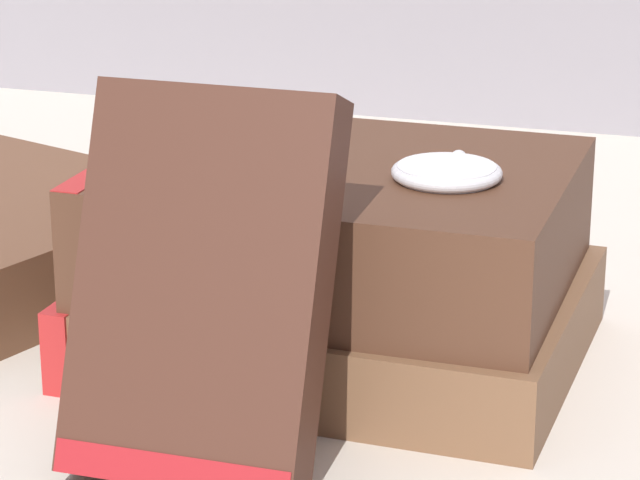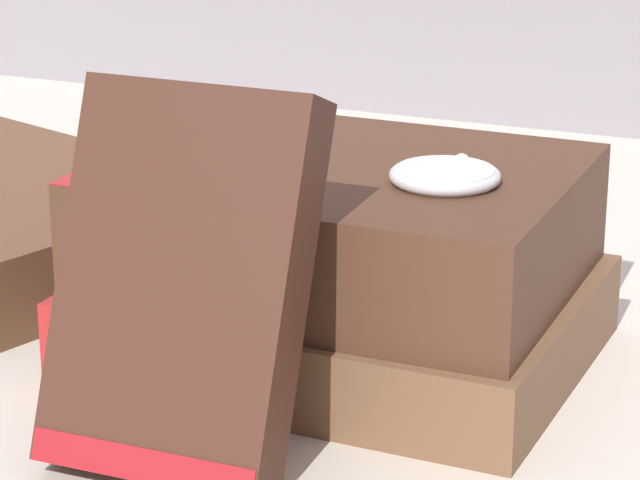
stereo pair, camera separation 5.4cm
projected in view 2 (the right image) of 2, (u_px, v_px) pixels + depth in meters
name	position (u px, v px, depth m)	size (l,w,h in m)	color
ground_plane	(270.00, 343.00, 0.67)	(3.00, 3.00, 0.00)	beige
book_flat_bottom	(330.00, 317.00, 0.66)	(0.21, 0.16, 0.04)	brown
book_flat_top	(331.00, 220.00, 0.64)	(0.19, 0.15, 0.05)	#4C2D1E
book_leaning_front	(180.00, 297.00, 0.55)	(0.09, 0.08, 0.14)	#422319
pocket_watch	(445.00, 175.00, 0.61)	(0.05, 0.05, 0.01)	silver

